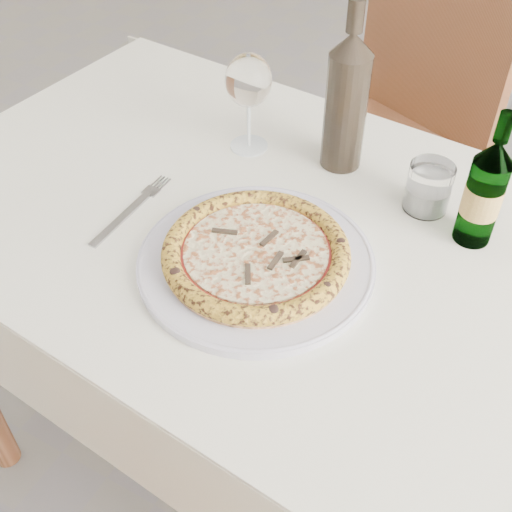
% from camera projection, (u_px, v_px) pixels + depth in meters
% --- Properties ---
extents(floor, '(5.00, 6.00, 0.02)m').
position_uv_depth(floor, '(155.00, 507.00, 1.49)').
color(floor, gray).
rests_on(floor, ground).
extents(dining_table, '(1.41, 0.92, 0.76)m').
position_uv_depth(dining_table, '(284.00, 270.00, 1.11)').
color(dining_table, brown).
rests_on(dining_table, floor).
extents(chair_far, '(0.60, 0.60, 0.93)m').
position_uv_depth(chair_far, '(396.00, 114.00, 1.72)').
color(chair_far, brown).
rests_on(chair_far, floor).
extents(plate, '(0.36, 0.36, 0.02)m').
position_uv_depth(plate, '(256.00, 261.00, 0.98)').
color(plate, silver).
rests_on(plate, dining_table).
extents(pizza, '(0.29, 0.29, 0.03)m').
position_uv_depth(pizza, '(256.00, 253.00, 0.97)').
color(pizza, '#E1A776').
rests_on(pizza, plate).
extents(fork, '(0.03, 0.22, 0.00)m').
position_uv_depth(fork, '(131.00, 210.00, 1.08)').
color(fork, '#9A9CA1').
rests_on(fork, dining_table).
extents(wine_glass, '(0.08, 0.08, 0.19)m').
position_uv_depth(wine_glass, '(248.00, 83.00, 1.13)').
color(wine_glass, white).
rests_on(wine_glass, dining_table).
extents(tumbler, '(0.07, 0.07, 0.08)m').
position_uv_depth(tumbler, '(428.00, 190.00, 1.06)').
color(tumbler, white).
rests_on(tumbler, dining_table).
extents(beer_bottle, '(0.06, 0.06, 0.23)m').
position_uv_depth(beer_bottle, '(484.00, 192.00, 0.97)').
color(beer_bottle, '#205A22').
rests_on(beer_bottle, dining_table).
extents(wine_bottle, '(0.07, 0.07, 0.30)m').
position_uv_depth(wine_bottle, '(347.00, 100.00, 1.09)').
color(wine_bottle, black).
rests_on(wine_bottle, dining_table).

